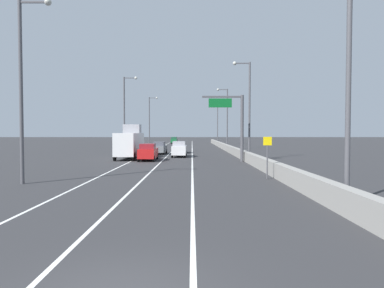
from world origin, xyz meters
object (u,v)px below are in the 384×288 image
(lamp_post_right_third, at_px, (227,115))
(lamp_post_left_far, at_px, (152,118))
(car_white_3, at_px, (181,149))
(box_truck, at_px, (131,143))
(overhead_sign_gantry, at_px, (237,120))
(lamp_post_right_near, at_px, (345,60))
(speed_advisory_sign, at_px, (269,154))
(car_green_2, at_px, (175,140))
(car_red_4, at_px, (149,152))
(lamp_post_right_fourth, at_px, (218,120))
(lamp_post_right_second, at_px, (249,104))
(car_gray_0, at_px, (161,148))
(car_black_1, at_px, (180,147))
(lamp_post_left_near, at_px, (26,80))
(lamp_post_left_mid, at_px, (127,110))

(lamp_post_right_third, distance_m, lamp_post_left_far, 23.12)
(car_white_3, distance_m, box_truck, 6.91)
(lamp_post_left_far, bearing_deg, overhead_sign_gantry, -71.09)
(overhead_sign_gantry, xyz_separation_m, lamp_post_left_far, (-14.95, 43.65, 1.93))
(lamp_post_right_near, bearing_deg, car_white_3, 106.23)
(car_white_3, relative_size, box_truck, 0.59)
(speed_advisory_sign, distance_m, car_white_3, 22.80)
(lamp_post_right_third, bearing_deg, car_green_2, 109.64)
(lamp_post_right_third, xyz_separation_m, car_red_4, (-11.73, -26.22, -5.66))
(speed_advisory_sign, xyz_separation_m, lamp_post_left_far, (-15.40, 57.92, 4.89))
(overhead_sign_gantry, distance_m, box_truck, 13.62)
(lamp_post_right_third, height_order, lamp_post_right_fourth, same)
(lamp_post_right_second, height_order, car_gray_0, lamp_post_right_second)
(speed_advisory_sign, xyz_separation_m, box_truck, (-13.11, 18.46, 0.21))
(overhead_sign_gantry, xyz_separation_m, box_truck, (-12.67, 4.19, -2.75))
(car_gray_0, xyz_separation_m, box_truck, (-2.87, -9.02, 1.04))
(car_black_1, bearing_deg, lamp_post_right_near, -76.81)
(overhead_sign_gantry, height_order, car_red_4, overhead_sign_gantry)
(box_truck, bearing_deg, lamp_post_left_far, 93.31)
(car_white_3, bearing_deg, lamp_post_right_near, -73.77)
(lamp_post_right_near, bearing_deg, car_black_1, 103.19)
(overhead_sign_gantry, xyz_separation_m, car_green_2, (-10.10, 60.70, -3.75))
(overhead_sign_gantry, xyz_separation_m, lamp_post_left_near, (-15.57, -16.54, 1.93))
(overhead_sign_gantry, relative_size, car_white_3, 1.65)
(lamp_post_right_second, bearing_deg, overhead_sign_gantry, -124.84)
(overhead_sign_gantry, height_order, car_gray_0, overhead_sign_gantry)
(lamp_post_right_near, height_order, lamp_post_left_near, same)
(lamp_post_right_fourth, bearing_deg, lamp_post_right_third, -90.00)
(lamp_post_right_second, bearing_deg, lamp_post_left_near, -132.26)
(speed_advisory_sign, relative_size, car_green_2, 0.66)
(lamp_post_right_third, bearing_deg, speed_advisory_sign, -91.72)
(car_black_1, bearing_deg, lamp_post_right_third, 52.97)
(speed_advisory_sign, height_order, car_red_4, speed_advisory_sign)
(lamp_post_right_near, distance_m, lamp_post_left_mid, 39.94)
(car_green_2, height_order, car_red_4, car_red_4)
(lamp_post_right_fourth, bearing_deg, car_green_2, 145.88)
(overhead_sign_gantry, bearing_deg, lamp_post_left_far, 108.91)
(lamp_post_left_near, relative_size, box_truck, 1.52)
(lamp_post_right_fourth, xyz_separation_m, lamp_post_left_mid, (-16.70, -39.15, 0.00))
(box_truck, bearing_deg, lamp_post_left_near, -97.97)
(lamp_post_right_near, bearing_deg, box_truck, 118.91)
(overhead_sign_gantry, bearing_deg, car_white_3, 131.83)
(lamp_post_right_near, height_order, car_red_4, lamp_post_right_near)
(overhead_sign_gantry, height_order, car_white_3, overhead_sign_gantry)
(lamp_post_right_fourth, xyz_separation_m, car_black_1, (-8.67, -36.57, -5.71))
(lamp_post_left_near, height_order, lamp_post_left_mid, same)
(box_truck, bearing_deg, car_gray_0, 72.38)
(car_white_3, height_order, box_truck, box_truck)
(lamp_post_left_near, xyz_separation_m, car_gray_0, (5.77, 29.75, -5.72))
(lamp_post_right_fourth, relative_size, box_truck, 1.52)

